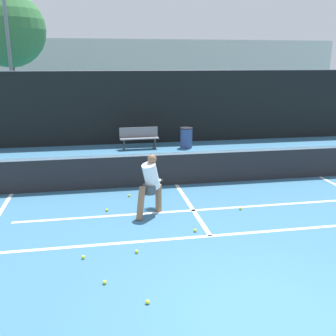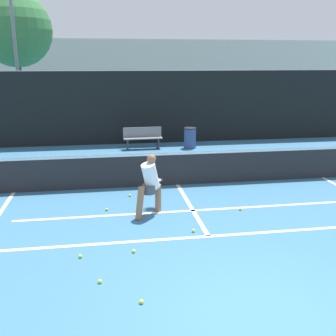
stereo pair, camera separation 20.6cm
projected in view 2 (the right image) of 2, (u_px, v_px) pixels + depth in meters
ground_plane at (259, 320)px, 5.40m from camera, size 100.00×100.00×0.00m
court_baseline_near at (208, 236)px, 7.98m from camera, size 11.00×0.10×0.01m
court_service_line at (193, 210)px, 9.35m from camera, size 8.25×0.10×0.01m
court_center_mark at (190, 206)px, 9.64m from camera, size 0.10×3.49×0.01m
net at (178, 168)px, 11.17m from camera, size 11.09×0.09×1.07m
fence_back at (152, 107)px, 16.67m from camera, size 24.00×0.06×3.07m
player_practicing at (150, 183)px, 8.94m from camera, size 0.84×1.10×1.43m
tennis_ball_scattered_0 at (193, 231)px, 8.17m from camera, size 0.07×0.07×0.07m
tennis_ball_scattered_1 at (107, 209)px, 9.33m from camera, size 0.07×0.07×0.07m
tennis_ball_scattered_2 at (130, 195)px, 10.32m from camera, size 0.07×0.07×0.07m
tennis_ball_scattered_3 at (134, 251)px, 7.29m from camera, size 0.07×0.07×0.07m
tennis_ball_scattered_4 at (240, 209)px, 9.36m from camera, size 0.07×0.07×0.07m
tennis_ball_scattered_7 at (141, 302)px, 5.77m from camera, size 0.07×0.07×0.07m
tennis_ball_scattered_8 at (100, 281)px, 6.29m from camera, size 0.07×0.07×0.07m
tennis_ball_scattered_9 at (80, 256)px, 7.11m from camera, size 0.07×0.07×0.07m
courtside_bench at (143, 137)px, 15.82m from camera, size 1.56×0.42×0.86m
trash_bin at (190, 138)px, 15.97m from camera, size 0.51×0.51×0.83m
parked_car at (163, 115)px, 21.03m from camera, size 1.64×4.42×1.53m
floodlight_mast at (13, 20)px, 19.13m from camera, size 1.10×0.24×8.40m
tree_west at (15, 30)px, 21.73m from camera, size 4.04×4.04×7.11m
building_far at (128, 72)px, 32.29m from camera, size 36.00×2.40×5.08m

